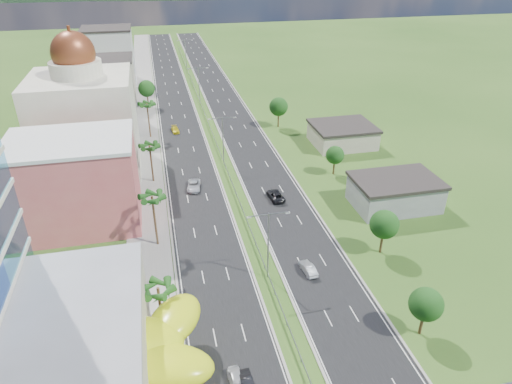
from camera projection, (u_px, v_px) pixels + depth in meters
ground at (287, 325)px, 58.74m from camera, size 500.00×500.00×0.00m
road_left at (177, 110)px, 134.23m from camera, size 11.00×260.00×0.04m
road_right at (227, 107)px, 137.16m from camera, size 11.00×260.00×0.04m
sidewalk_left at (144, 112)px, 132.36m from camera, size 7.00×260.00×0.12m
median_guardrail at (210, 127)px, 120.00m from camera, size 0.10×216.06×0.76m
streetlight_median_b at (268, 239)px, 64.05m from camera, size 6.04×0.25×11.00m
streetlight_median_c at (223, 136)px, 98.26m from camera, size 6.04×0.25×11.00m
streetlight_median_d at (199, 82)px, 136.74m from camera, size 6.04×0.25×11.00m
streetlight_median_e at (185, 51)px, 175.22m from camera, size 6.04×0.25×11.00m
lime_canopy at (120, 348)px, 49.02m from camera, size 18.00×15.00×7.40m
pink_shophouse at (76, 184)px, 77.04m from camera, size 20.00×15.00×15.00m
domed_building at (85, 118)px, 94.86m from camera, size 20.00×20.00×28.70m
midrise_grey at (101, 98)px, 118.05m from camera, size 16.00×15.00×16.00m
midrise_beige at (107, 82)px, 137.58m from camera, size 16.00×15.00×13.00m
midrise_white at (110, 57)px, 156.05m from camera, size 16.00×15.00×18.00m
shed_near at (395, 194)px, 84.38m from camera, size 15.00×10.00×5.00m
shed_far at (342, 136)px, 110.57m from camera, size 14.00×12.00×4.40m
palm_tree_b at (158, 291)px, 54.03m from camera, size 3.60×3.60×8.10m
palm_tree_c at (152, 199)px, 70.45m from camera, size 3.60×3.60×9.60m
palm_tree_d at (150, 148)px, 90.58m from camera, size 3.60×3.60×8.60m
palm_tree_e at (147, 106)px, 111.59m from camera, size 3.60×3.60×9.40m
leafy_tree_lfar at (147, 89)px, 134.28m from camera, size 4.90×4.90×8.05m
leafy_tree_ra at (426, 304)px, 55.29m from camera, size 4.20×4.20×6.90m
leafy_tree_rb at (384, 225)px, 70.22m from camera, size 4.55×4.55×7.47m
leafy_tree_rc at (335, 155)px, 95.13m from camera, size 3.85×3.85×6.33m
leafy_tree_rd at (279, 107)px, 119.43m from camera, size 4.90×4.90×8.05m
car_white_near_left at (237, 381)px, 50.41m from camera, size 1.76×4.01×1.34m
car_dark_left at (247, 384)px, 50.12m from camera, size 1.44×3.91×1.28m
car_silver_mid_left at (194, 186)px, 90.93m from camera, size 3.24×5.60×1.47m
car_yellow_far_left at (175, 130)px, 118.40m from camera, size 2.10×4.40×1.24m
car_silver_right at (308, 268)px, 67.86m from camera, size 1.92×4.34×1.39m
car_dark_far_right at (276, 195)px, 87.38m from camera, size 2.90×5.48×1.47m
motorcycle at (184, 291)px, 63.53m from camera, size 0.85×2.09×1.30m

